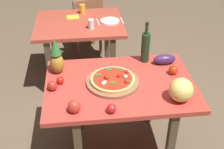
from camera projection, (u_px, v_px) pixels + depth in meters
The scene contains 21 objects.
ground_plane at pixel (119, 148), 2.82m from camera, with size 10.00×10.00×0.00m, color brown.
display_table at pixel (120, 93), 2.44m from camera, with size 1.21×0.82×0.78m.
background_table at pixel (80, 31), 3.43m from camera, with size 1.00×0.80×0.78m.
dining_chair at pixel (87, 23), 4.06m from camera, with size 0.49×0.49×0.85m.
pizza_board at pixel (113, 82), 2.37m from camera, with size 0.43×0.43×0.03m, color #8C6141.
pizza at pixel (113, 79), 2.36m from camera, with size 0.36×0.36×0.06m.
wine_bottle at pixel (145, 47), 2.59m from camera, with size 0.08×0.08×0.37m.
pineapple_left at pixel (56, 58), 2.43m from camera, with size 0.12×0.12×0.32m.
melon at pixel (181, 90), 2.15m from camera, with size 0.18×0.18×0.18m, color #EAD16C.
bell_pepper at pixel (74, 107), 2.07m from camera, with size 0.09×0.09×0.10m, color red.
eggplant at pixel (164, 59), 2.60m from camera, with size 0.20×0.09×0.09m, color #3D2553.
tomato_by_bottle at pixel (173, 70), 2.47m from camera, with size 0.08×0.08×0.08m, color red.
tomato_beside_pepper at pixel (52, 86), 2.29m from camera, with size 0.08×0.08×0.08m, color red.
tomato_near_board at pixel (112, 108), 2.07m from camera, with size 0.07×0.07×0.07m, color red.
tomato_at_corner at pixel (60, 80), 2.36m from camera, with size 0.06×0.06×0.06m, color red.
drinking_glass_juice at pixel (83, 9), 3.55m from camera, with size 0.07×0.07×0.11m, color gold.
drinking_glass_water at pixel (91, 24), 3.20m from camera, with size 0.07×0.07×0.10m, color silver.
dinner_plate at pixel (110, 21), 3.37m from camera, with size 0.22×0.22×0.02m, color white.
fork_utensil at pixel (98, 22), 3.36m from camera, with size 0.02×0.18×0.01m, color silver.
knife_utensil at pixel (122, 21), 3.39m from camera, with size 0.02×0.18×0.01m, color silver.
napkin_folded at pixel (73, 17), 3.48m from camera, with size 0.14×0.12×0.01m, color yellow.
Camera 1 is at (-0.28, -1.91, 2.17)m, focal length 47.11 mm.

